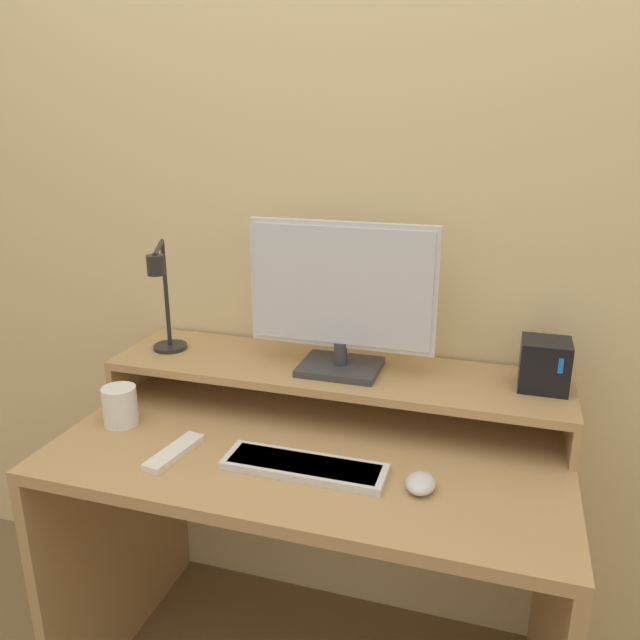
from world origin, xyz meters
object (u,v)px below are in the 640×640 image
(monitor, at_px, (341,297))
(desk_lamp, at_px, (164,303))
(keyboard, at_px, (304,466))
(router_dock, at_px, (544,365))
(mug, at_px, (120,406))
(mouse, at_px, (421,483))
(remote_control, at_px, (174,452))

(monitor, height_order, desk_lamp, monitor)
(desk_lamp, bearing_deg, keyboard, -27.98)
(monitor, distance_m, router_dock, 0.53)
(mug, bearing_deg, keyboard, -7.89)
(router_dock, bearing_deg, mouse, -124.59)
(monitor, bearing_deg, keyboard, -89.28)
(monitor, distance_m, keyboard, 0.44)
(router_dock, bearing_deg, mug, -164.82)
(monitor, relative_size, router_dock, 3.92)
(desk_lamp, height_order, router_dock, desk_lamp)
(keyboard, bearing_deg, remote_control, -174.92)
(keyboard, bearing_deg, mug, 172.11)
(desk_lamp, xyz_separation_m, router_dock, (0.99, 0.09, -0.10))
(monitor, distance_m, mug, 0.63)
(mouse, bearing_deg, monitor, 129.97)
(monitor, xyz_separation_m, remote_control, (-0.31, -0.34, -0.31))
(monitor, relative_size, mouse, 5.77)
(remote_control, distance_m, mug, 0.24)
(monitor, distance_m, remote_control, 0.56)
(remote_control, bearing_deg, desk_lamp, 121.20)
(desk_lamp, height_order, mouse, desk_lamp)
(router_dock, relative_size, mouse, 1.47)
(mouse, relative_size, mug, 0.83)
(monitor, xyz_separation_m, mouse, (0.26, -0.32, -0.30))
(mouse, bearing_deg, router_dock, 55.41)
(monitor, bearing_deg, mouse, -50.03)
(router_dock, bearing_deg, monitor, -176.07)
(remote_control, bearing_deg, monitor, 48.08)
(monitor, bearing_deg, router_dock, 3.93)
(desk_lamp, xyz_separation_m, mouse, (0.74, -0.26, -0.26))
(keyboard, height_order, remote_control, keyboard)
(desk_lamp, bearing_deg, mug, -101.28)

